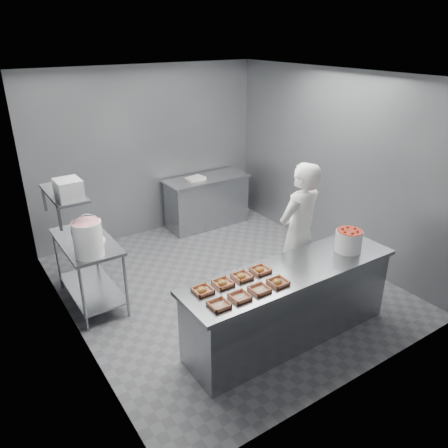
{
  "coord_description": "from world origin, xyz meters",
  "views": [
    {
      "loc": [
        -2.9,
        -4.37,
        3.28
      ],
      "look_at": [
        -0.13,
        -0.2,
        1.04
      ],
      "focal_mm": 35.0,
      "sensor_mm": 36.0,
      "label": 1
    }
  ],
  "objects_px": {
    "tray_3": "(278,282)",
    "strawberry_tub": "(349,240)",
    "prep_table": "(89,262)",
    "tray_7": "(260,270)",
    "back_counter": "(207,201)",
    "tray_6": "(242,276)",
    "tray_1": "(240,297)",
    "tray_5": "(223,283)",
    "tray_0": "(219,305)",
    "appliance": "(69,189)",
    "tray_4": "(203,290)",
    "worker": "(299,233)",
    "tray_2": "(260,289)",
    "service_counter": "(290,303)",
    "glaze_bucket": "(88,238)"
  },
  "relations": [
    {
      "from": "glaze_bucket",
      "to": "service_counter",
      "type": "bearing_deg",
      "value": -41.55
    },
    {
      "from": "back_counter",
      "to": "tray_4",
      "type": "height_order",
      "value": "tray_4"
    },
    {
      "from": "service_counter",
      "to": "tray_3",
      "type": "height_order",
      "value": "tray_3"
    },
    {
      "from": "tray_5",
      "to": "glaze_bucket",
      "type": "height_order",
      "value": "glaze_bucket"
    },
    {
      "from": "strawberry_tub",
      "to": "tray_0",
      "type": "bearing_deg",
      "value": -176.35
    },
    {
      "from": "tray_4",
      "to": "appliance",
      "type": "bearing_deg",
      "value": 116.77
    },
    {
      "from": "tray_7",
      "to": "appliance",
      "type": "relative_size",
      "value": 0.63
    },
    {
      "from": "tray_1",
      "to": "tray_6",
      "type": "distance_m",
      "value": 0.38
    },
    {
      "from": "tray_6",
      "to": "strawberry_tub",
      "type": "height_order",
      "value": "strawberry_tub"
    },
    {
      "from": "tray_4",
      "to": "tray_5",
      "type": "height_order",
      "value": "same"
    },
    {
      "from": "tray_1",
      "to": "tray_5",
      "type": "height_order",
      "value": "tray_5"
    },
    {
      "from": "prep_table",
      "to": "appliance",
      "type": "height_order",
      "value": "appliance"
    },
    {
      "from": "back_counter",
      "to": "tray_7",
      "type": "distance_m",
      "value": 3.37
    },
    {
      "from": "back_counter",
      "to": "glaze_bucket",
      "type": "height_order",
      "value": "glaze_bucket"
    },
    {
      "from": "tray_4",
      "to": "appliance",
      "type": "relative_size",
      "value": 0.63
    },
    {
      "from": "tray_6",
      "to": "tray_7",
      "type": "xyz_separation_m",
      "value": [
        0.24,
        0.0,
        0.0
      ]
    },
    {
      "from": "service_counter",
      "to": "prep_table",
      "type": "xyz_separation_m",
      "value": [
        -1.65,
        1.95,
        0.14
      ]
    },
    {
      "from": "prep_table",
      "to": "tray_7",
      "type": "bearing_deg",
      "value": -53.72
    },
    {
      "from": "tray_1",
      "to": "strawberry_tub",
      "type": "xyz_separation_m",
      "value": [
        1.64,
        0.12,
        0.12
      ]
    },
    {
      "from": "appliance",
      "to": "tray_4",
      "type": "bearing_deg",
      "value": -63.89
    },
    {
      "from": "tray_2",
      "to": "tray_3",
      "type": "relative_size",
      "value": 1.0
    },
    {
      "from": "tray_3",
      "to": "strawberry_tub",
      "type": "height_order",
      "value": "strawberry_tub"
    },
    {
      "from": "tray_1",
      "to": "strawberry_tub",
      "type": "height_order",
      "value": "strawberry_tub"
    },
    {
      "from": "back_counter",
      "to": "tray_6",
      "type": "relative_size",
      "value": 8.01
    },
    {
      "from": "tray_7",
      "to": "strawberry_tub",
      "type": "xyz_separation_m",
      "value": [
        1.16,
        -0.18,
        0.12
      ]
    },
    {
      "from": "prep_table",
      "to": "worker",
      "type": "height_order",
      "value": "worker"
    },
    {
      "from": "worker",
      "to": "glaze_bucket",
      "type": "height_order",
      "value": "worker"
    },
    {
      "from": "tray_6",
      "to": "worker",
      "type": "bearing_deg",
      "value": 20.51
    },
    {
      "from": "back_counter",
      "to": "tray_4",
      "type": "relative_size",
      "value": 8.01
    },
    {
      "from": "strawberry_tub",
      "to": "glaze_bucket",
      "type": "bearing_deg",
      "value": 148.7
    },
    {
      "from": "back_counter",
      "to": "tray_2",
      "type": "xyz_separation_m",
      "value": [
        -1.46,
        -3.4,
        0.47
      ]
    },
    {
      "from": "tray_3",
      "to": "tray_7",
      "type": "xyz_separation_m",
      "value": [
        0.0,
        0.3,
        0.0
      ]
    },
    {
      "from": "tray_7",
      "to": "appliance",
      "type": "height_order",
      "value": "appliance"
    },
    {
      "from": "appliance",
      "to": "back_counter",
      "type": "bearing_deg",
      "value": 29.34
    },
    {
      "from": "back_counter",
      "to": "tray_6",
      "type": "xyz_separation_m",
      "value": [
        -1.47,
        -3.1,
        0.47
      ]
    },
    {
      "from": "prep_table",
      "to": "tray_6",
      "type": "height_order",
      "value": "tray_6"
    },
    {
      "from": "tray_1",
      "to": "tray_6",
      "type": "relative_size",
      "value": 1.0
    },
    {
      "from": "prep_table",
      "to": "tray_3",
      "type": "xyz_separation_m",
      "value": [
        1.32,
        -2.1,
        0.33
      ]
    },
    {
      "from": "strawberry_tub",
      "to": "glaze_bucket",
      "type": "height_order",
      "value": "glaze_bucket"
    },
    {
      "from": "tray_3",
      "to": "appliance",
      "type": "relative_size",
      "value": 0.63
    },
    {
      "from": "tray_0",
      "to": "service_counter",
      "type": "bearing_deg",
      "value": 8.06
    },
    {
      "from": "tray_0",
      "to": "tray_4",
      "type": "distance_m",
      "value": 0.3
    },
    {
      "from": "service_counter",
      "to": "appliance",
      "type": "height_order",
      "value": "appliance"
    },
    {
      "from": "tray_4",
      "to": "prep_table",
      "type": "bearing_deg",
      "value": 108.5
    },
    {
      "from": "tray_4",
      "to": "tray_5",
      "type": "xyz_separation_m",
      "value": [
        0.24,
        0.0,
        0.0
      ]
    },
    {
      "from": "service_counter",
      "to": "tray_7",
      "type": "bearing_deg",
      "value": 155.66
    },
    {
      "from": "tray_4",
      "to": "back_counter",
      "type": "bearing_deg",
      "value": 57.89
    },
    {
      "from": "tray_0",
      "to": "worker",
      "type": "bearing_deg",
      "value": 23.92
    },
    {
      "from": "tray_3",
      "to": "tray_6",
      "type": "height_order",
      "value": "same"
    },
    {
      "from": "strawberry_tub",
      "to": "appliance",
      "type": "distance_m",
      "value": 3.22
    }
  ]
}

